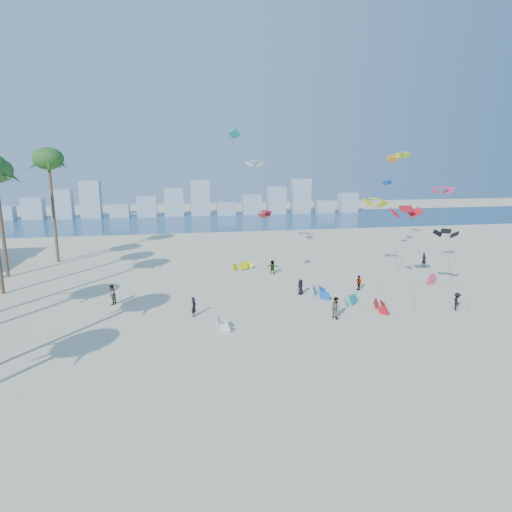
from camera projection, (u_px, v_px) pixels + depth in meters
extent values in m
plane|color=beige|center=(254.00, 386.00, 27.17)|extent=(220.00, 220.00, 0.00)
plane|color=navy|center=(197.00, 221.00, 96.32)|extent=(220.00, 220.00, 0.00)
imported|color=black|center=(194.00, 307.00, 38.83)|extent=(0.65, 0.75, 1.74)
imported|color=gray|center=(336.00, 308.00, 38.31)|extent=(1.03, 1.14, 1.93)
imported|color=black|center=(301.00, 287.00, 45.02)|extent=(0.92, 0.89, 1.59)
imported|color=gray|center=(359.00, 283.00, 46.54)|extent=(0.54, 0.98, 1.59)
imported|color=black|center=(457.00, 302.00, 40.35)|extent=(0.91, 1.20, 1.65)
imported|color=gray|center=(272.00, 267.00, 52.97)|extent=(1.60, 1.13, 1.67)
imported|color=black|center=(424.00, 260.00, 56.56)|extent=(0.74, 0.59, 1.79)
imported|color=gray|center=(112.00, 295.00, 41.89)|extent=(1.05, 1.16, 1.93)
cylinder|color=#595959|center=(260.00, 255.00, 44.45)|extent=(2.10, 5.11, 8.17)
cylinder|color=#595959|center=(376.00, 245.00, 47.03)|extent=(1.34, 4.45, 9.22)
cylinder|color=#595959|center=(447.00, 235.00, 48.89)|extent=(0.69, 2.09, 10.46)
cylinder|color=#595959|center=(234.00, 205.00, 50.29)|extent=(0.42, 4.04, 16.65)
cylinder|color=#595959|center=(395.00, 213.00, 54.64)|extent=(0.86, 4.64, 13.81)
cylinder|color=#595959|center=(458.00, 271.00, 41.19)|extent=(0.40, 4.30, 6.76)
cylinder|color=#595959|center=(251.00, 212.00, 58.95)|extent=(2.24, 5.55, 13.15)
cylinder|color=#595959|center=(393.00, 225.00, 55.11)|extent=(0.59, 5.95, 10.87)
cylinder|color=#595959|center=(410.00, 259.00, 41.34)|extent=(1.27, 4.83, 8.80)
cylinder|color=#595959|center=(411.00, 204.00, 63.08)|extent=(2.58, 2.18, 14.33)
cylinder|color=brown|center=(2.00, 225.00, 50.50)|extent=(0.40, 0.40, 12.23)
cylinder|color=brown|center=(53.00, 211.00, 57.76)|extent=(0.40, 0.40, 13.49)
ellipsoid|color=#22571E|center=(48.00, 158.00, 56.28)|extent=(3.80, 3.80, 2.85)
cube|color=#9EADBF|center=(4.00, 213.00, 98.32)|extent=(4.40, 3.00, 3.00)
cube|color=#9EADBF|center=(33.00, 209.00, 99.20)|extent=(4.40, 3.00, 4.80)
cube|color=#9EADBF|center=(62.00, 204.00, 100.08)|extent=(4.40, 3.00, 6.60)
cube|color=#9EADBF|center=(91.00, 200.00, 100.95)|extent=(4.40, 3.00, 8.40)
cube|color=#9EADBF|center=(120.00, 211.00, 102.61)|extent=(4.40, 3.00, 3.00)
cube|color=#9EADBF|center=(147.00, 206.00, 103.49)|extent=(4.40, 3.00, 4.80)
cube|color=#9EADBF|center=(174.00, 202.00, 104.37)|extent=(4.40, 3.00, 6.60)
cube|color=#9EADBF|center=(200.00, 198.00, 105.24)|extent=(4.40, 3.00, 8.40)
cube|color=#9EADBF|center=(226.00, 209.00, 106.91)|extent=(4.40, 3.00, 3.00)
cube|color=#9EADBF|center=(252.00, 204.00, 107.78)|extent=(4.40, 3.00, 4.80)
cube|color=#9EADBF|center=(276.00, 200.00, 108.66)|extent=(4.40, 3.00, 6.60)
cube|color=#9EADBF|center=(301.00, 196.00, 109.54)|extent=(4.40, 3.00, 8.40)
cube|color=#9EADBF|center=(325.00, 207.00, 111.20)|extent=(4.40, 3.00, 3.00)
cube|color=#9EADBF|center=(348.00, 203.00, 112.08)|extent=(4.40, 3.00, 4.80)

